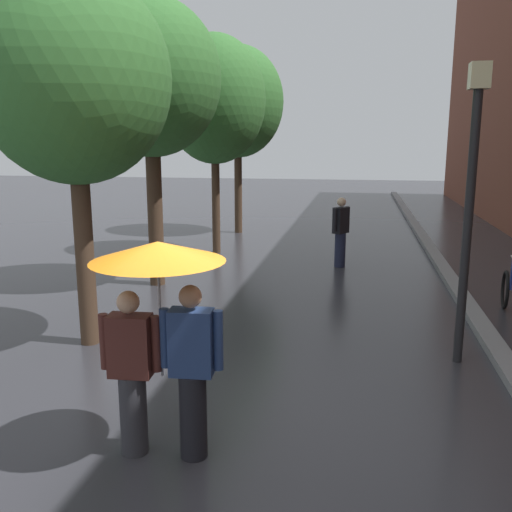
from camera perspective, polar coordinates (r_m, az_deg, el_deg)
name	(u,v)px	position (r m, az deg, el deg)	size (l,w,h in m)	color
ground_plane	(233,434)	(5.95, -2.43, -17.96)	(80.00, 80.00, 0.00)	#2D2D33
kerb_strip	(433,252)	(15.44, 17.87, 0.38)	(0.30, 36.00, 0.12)	slate
street_tree_0	(73,79)	(8.22, -18.42, 17.00)	(2.66, 2.66, 5.25)	#473323
street_tree_1	(150,79)	(11.53, -10.93, 17.56)	(2.81, 2.81, 5.74)	#473323
street_tree_2	(214,100)	(14.74, -4.34, 15.82)	(2.66, 2.66, 5.66)	#473323
street_tree_3	(238,102)	(18.14, -1.92, 15.65)	(2.92, 2.92, 5.96)	#473323
couple_under_umbrella	(160,311)	(5.12, -9.93, -5.63)	(1.23, 1.23, 2.08)	#2D2D33
street_lamp_post	(470,193)	(7.63, 21.35, 6.15)	(0.24, 0.24, 3.91)	black
pedestrian_walking_midground	(341,232)	(13.26, 8.77, 2.50)	(0.40, 0.51, 1.67)	#1E233D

